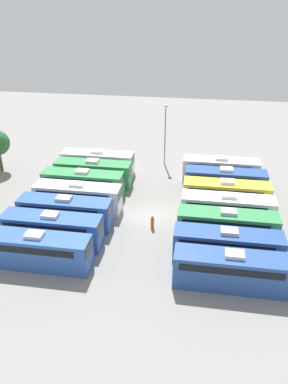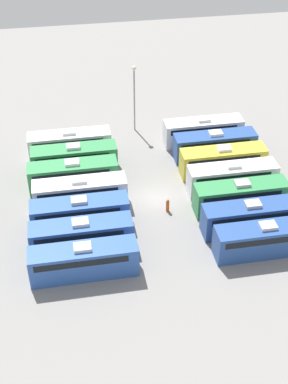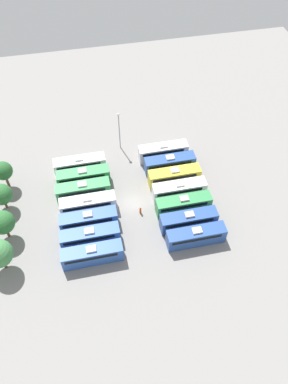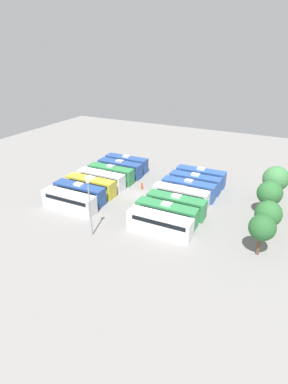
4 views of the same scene
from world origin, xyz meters
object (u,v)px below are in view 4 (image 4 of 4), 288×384
(worker_person, at_px, (142,186))
(tree_0, at_px, (276,179))
(bus_5, at_px, (80,192))
(bus_9, at_px, (189,189))
(bus_10, at_px, (181,196))
(bus_7, at_px, (201,176))
(bus_8, at_px, (195,182))
(bus_6, at_px, (69,201))
(tree_3, at_px, (262,228))
(bus_1, at_px, (120,168))
(bus_3, at_px, (101,179))
(bus_12, at_px, (167,213))
(tree_1, at_px, (270,193))
(bus_2, at_px, (111,173))
(bus_11, at_px, (176,205))
(bus_13, at_px, (160,223))
(light_pole, at_px, (89,199))
(bus_4, at_px, (91,185))
(bus_0, at_px, (127,163))
(tree_2, at_px, (268,214))

(worker_person, distance_m, tree_0, 25.04)
(bus_5, relative_size, worker_person, 6.28)
(bus_9, relative_size, bus_10, 1.00)
(bus_7, distance_m, bus_8, 3.57)
(bus_5, relative_size, bus_6, 1.00)
(bus_7, relative_size, tree_3, 1.67)
(bus_1, xyz_separation_m, worker_person, (4.53, 7.70, -1.01))
(bus_5, height_order, worker_person, bus_5)
(bus_3, xyz_separation_m, bus_10, (0.10, 17.17, 0.00))
(bus_10, relative_size, tree_0, 1.51)
(bus_12, bearing_deg, bus_3, -112.18)
(tree_1, bearing_deg, worker_person, -89.58)
(bus_9, relative_size, bus_12, 1.00)
(bus_12, xyz_separation_m, tree_3, (2.18, 14.47, 2.47))
(bus_12, distance_m, tree_3, 14.84)
(bus_8, bearing_deg, bus_1, -90.61)
(bus_5, relative_size, tree_0, 1.51)
(bus_2, relative_size, bus_11, 1.00)
(bus_7, relative_size, bus_9, 1.00)
(worker_person, bearing_deg, tree_3, 63.63)
(bus_12, xyz_separation_m, bus_13, (3.40, 0.31, 0.00))
(bus_5, bearing_deg, light_pole, 45.90)
(bus_11, bearing_deg, light_pole, -37.46)
(bus_8, distance_m, bus_11, 10.58)
(worker_person, xyz_separation_m, tree_3, (11.81, 23.81, 3.48))
(bus_10, distance_m, bus_11, 3.60)
(bus_7, xyz_separation_m, bus_13, (20.94, -0.07, 0.00))
(bus_8, distance_m, tree_0, 14.68)
(bus_4, distance_m, bus_13, 18.90)
(bus_0, bearing_deg, bus_6, 1.50)
(bus_6, bearing_deg, tree_1, 113.38)
(bus_12, distance_m, bus_13, 3.42)
(bus_9, bearing_deg, bus_4, -68.24)
(bus_11, xyz_separation_m, tree_0, (-12.62, 14.23, 2.65))
(tree_0, bearing_deg, bus_13, -36.35)
(bus_9, distance_m, tree_2, 16.45)
(bus_6, relative_size, bus_12, 1.00)
(bus_8, relative_size, tree_1, 1.64)
(bus_6, relative_size, bus_10, 1.00)
(bus_12, xyz_separation_m, tree_1, (-9.80, 14.23, 2.34))
(bus_1, xyz_separation_m, bus_6, (17.76, 0.26, 0.00))
(bus_0, bearing_deg, bus_2, 1.67)
(bus_2, height_order, tree_3, tree_3)
(bus_3, bearing_deg, bus_10, 89.67)
(bus_3, bearing_deg, worker_person, 107.93)
(bus_6, height_order, bus_10, same)
(bus_6, relative_size, bus_13, 1.00)
(light_pole, xyz_separation_m, tree_3, (-6.21, 23.13, -1.82))
(bus_10, distance_m, tree_0, 17.48)
(bus_0, distance_m, bus_1, 3.48)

